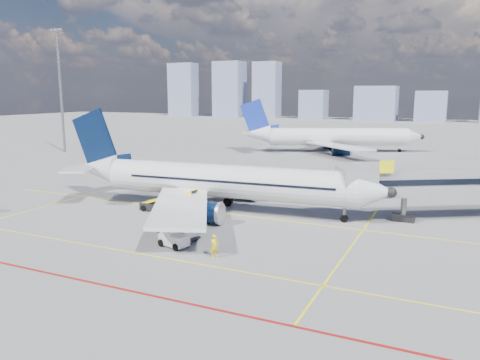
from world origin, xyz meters
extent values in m
plane|color=gray|center=(0.00, 0.00, 0.00)|extent=(420.00, 420.00, 0.00)
cube|color=#FFF00D|center=(0.00, 8.00, 0.01)|extent=(60.00, 0.18, 0.01)
cube|color=#FFF00D|center=(0.00, -6.00, 0.01)|extent=(80.00, 0.15, 0.01)
cube|color=#FFF00D|center=(14.00, 2.00, 0.01)|extent=(0.15, 28.00, 0.01)
cube|color=#FFF00D|center=(-20.00, 8.00, 0.01)|extent=(0.15, 30.00, 0.01)
cube|color=maroon|center=(0.00, -12.00, 0.01)|extent=(90.00, 0.25, 0.01)
cube|color=#909398|center=(22.25, 16.15, 3.90)|extent=(20.84, 13.93, 2.60)
cube|color=black|center=(22.25, 16.15, 4.10)|extent=(20.52, 13.82, 0.55)
cube|color=#909398|center=(12.70, 10.50, 3.90)|extent=(4.49, 4.56, 3.00)
cube|color=black|center=(17.00, 12.80, 0.35)|extent=(2.20, 1.00, 0.70)
cylinder|color=slate|center=(17.00, 12.80, 1.70)|extent=(0.56, 0.56, 2.70)
cube|color=#FFF00D|center=(15.50, 10.30, 5.70)|extent=(1.26, 0.82, 1.20)
cylinder|color=slate|center=(-55.00, 40.00, 12.50)|extent=(0.56, 0.56, 25.00)
cube|color=slate|center=(-55.00, 40.00, 25.20)|extent=(3.20, 0.40, 0.50)
cube|color=#A7A8AE|center=(-56.20, 39.75, 25.20)|extent=(0.60, 0.15, 0.35)
cube|color=#A7A8AE|center=(-55.00, 39.75, 25.20)|extent=(0.60, 0.15, 0.35)
cube|color=#A7A8AE|center=(-53.80, 39.75, 25.20)|extent=(0.60, 0.15, 0.35)
cube|color=gray|center=(-117.96, 190.00, 14.23)|extent=(14.97, 8.48, 28.45)
cube|color=gray|center=(-89.53, 190.00, 14.29)|extent=(14.88, 11.31, 28.59)
cube|color=gray|center=(-68.41, 190.00, 13.94)|extent=(12.65, 9.13, 27.89)
cube|color=gray|center=(-43.69, 190.00, 6.95)|extent=(12.04, 11.02, 13.89)
cube|color=gray|center=(-13.97, 190.00, 7.80)|extent=(18.20, 13.65, 15.61)
cube|color=gray|center=(9.63, 190.00, 6.71)|extent=(12.89, 13.52, 13.43)
cylinder|color=silver|center=(-0.40, 8.91, 3.30)|extent=(27.42, 5.78, 3.54)
cone|color=silver|center=(14.80, 10.18, 3.30)|extent=(3.55, 3.80, 3.54)
sphere|color=black|center=(16.06, 10.28, 3.30)|extent=(1.08, 1.08, 1.00)
cone|color=silver|center=(-16.86, 7.55, 3.80)|extent=(6.08, 4.01, 3.54)
cube|color=black|center=(13.62, 10.08, 3.80)|extent=(1.47, 1.47, 0.41)
cube|color=silver|center=(-2.43, 16.94, 2.33)|extent=(9.40, 15.69, 0.52)
cube|color=silver|center=(-1.08, 0.66, 2.33)|extent=(11.35, 15.40, 0.52)
cylinder|color=#061532|center=(-1.28, 14.12, 1.19)|extent=(3.43, 2.35, 2.09)
cylinder|color=#061532|center=(-0.41, 3.63, 1.19)|extent=(3.43, 2.35, 2.09)
cylinder|color=#A7A8AE|center=(0.43, 14.27, 1.19)|extent=(0.49, 2.16, 2.14)
cylinder|color=#A7A8AE|center=(1.31, 3.77, 1.19)|extent=(0.49, 2.16, 2.14)
cube|color=#061532|center=(-16.86, 7.55, 6.93)|extent=(6.22, 0.80, 7.74)
cube|color=#061532|center=(-14.68, 7.73, 4.75)|extent=(5.12, 0.70, 1.95)
cube|color=silver|center=(-17.46, 10.41, 4.12)|extent=(4.11, 5.66, 0.20)
cube|color=silver|center=(-16.98, 4.62, 4.12)|extent=(4.72, 5.76, 0.20)
cylinder|color=slate|center=(11.81, 9.93, 0.90)|extent=(0.30, 0.30, 1.80)
cylinder|color=black|center=(11.81, 9.93, 0.38)|extent=(0.78, 0.34, 0.76)
cylinder|color=slate|center=(-1.50, 11.19, 0.80)|extent=(0.35, 0.35, 1.60)
cylinder|color=black|center=(-1.50, 11.19, 0.50)|extent=(1.05, 0.73, 1.00)
cylinder|color=slate|center=(-1.11, 6.49, 0.80)|extent=(0.35, 0.35, 1.60)
cylinder|color=black|center=(-1.11, 6.49, 0.50)|extent=(1.05, 0.73, 1.00)
cube|color=black|center=(-0.09, 10.70, 3.57)|extent=(22.26, 1.95, 0.24)
cube|color=black|center=(0.20, 7.21, 3.57)|extent=(22.26, 1.95, 0.24)
cylinder|color=silver|center=(-1.76, 64.68, 3.30)|extent=(28.20, 15.32, 3.79)
cone|color=silver|center=(13.16, 71.32, 3.30)|extent=(4.74, 4.89, 3.79)
sphere|color=black|center=(14.41, 71.87, 3.30)|extent=(1.41, 1.41, 1.07)
cone|color=silver|center=(-17.93, 57.49, 3.83)|extent=(7.23, 5.99, 3.79)
cube|color=black|center=(12.01, 70.80, 3.83)|extent=(1.93, 1.93, 0.44)
cube|color=silver|center=(-6.65, 72.08, 2.26)|extent=(5.07, 16.05, 0.56)
cube|color=silver|center=(0.46, 56.09, 2.26)|extent=(15.31, 14.51, 0.56)
cylinder|color=#061532|center=(-4.50, 69.64, 1.04)|extent=(4.11, 3.47, 2.24)
cylinder|color=#061532|center=(0.08, 59.33, 1.04)|extent=(4.11, 3.47, 2.24)
cylinder|color=#A7A8AE|center=(-2.81, 70.39, 1.04)|extent=(1.24, 2.24, 2.29)
cylinder|color=#A7A8AE|center=(1.77, 60.08, 1.04)|extent=(1.24, 2.24, 2.29)
cube|color=#162C9B|center=(-17.93, 57.49, 7.19)|extent=(6.22, 2.99, 8.29)
cube|color=#162C9B|center=(-15.80, 58.44, 4.86)|extent=(5.13, 2.50, 2.09)
cube|color=silver|center=(-19.55, 60.17, 4.18)|extent=(3.10, 5.54, 0.21)
cube|color=silver|center=(-17.03, 54.49, 4.18)|extent=(5.94, 5.88, 0.21)
cylinder|color=black|center=(-3.68, 66.59, 0.50)|extent=(1.18, 1.00, 1.00)
cylinder|color=black|center=(-1.62, 61.97, 0.50)|extent=(1.18, 1.00, 1.00)
cylinder|color=black|center=(10.23, 70.01, 0.38)|extent=(0.81, 0.56, 0.76)
cube|color=silver|center=(0.76, -3.39, 0.61)|extent=(2.70, 1.91, 0.89)
cube|color=silver|center=(0.34, -3.28, 1.28)|extent=(1.40, 1.52, 0.67)
cube|color=black|center=(0.34, -3.28, 1.50)|extent=(1.28, 1.43, 0.39)
cylinder|color=black|center=(-0.25, -3.75, 0.31)|extent=(0.66, 0.39, 0.62)
cylinder|color=black|center=(0.06, -2.57, 0.31)|extent=(0.66, 0.39, 0.62)
cylinder|color=black|center=(1.47, -4.21, 0.31)|extent=(0.66, 0.39, 0.62)
cylinder|color=black|center=(1.78, -3.03, 0.31)|extent=(0.66, 0.39, 0.62)
cube|color=black|center=(-0.06, -1.37, 0.34)|extent=(4.15, 2.78, 0.19)
cube|color=silver|center=(-0.97, -1.08, 1.27)|extent=(2.05, 2.01, 1.64)
cube|color=silver|center=(0.84, -1.66, 1.27)|extent=(2.05, 2.01, 1.64)
cylinder|color=black|center=(-1.70, -1.62, 0.17)|extent=(0.37, 0.24, 0.34)
cylinder|color=black|center=(-1.25, -0.21, 0.17)|extent=(0.37, 0.24, 0.34)
cylinder|color=black|center=(1.12, -2.53, 0.17)|extent=(0.37, 0.24, 0.34)
cylinder|color=black|center=(1.58, -1.11, 0.17)|extent=(0.37, 0.24, 0.34)
cube|color=black|center=(-6.81, 5.91, 0.50)|extent=(4.73, 1.84, 0.78)
cube|color=black|center=(-5.92, 5.87, 1.67)|extent=(6.71, 1.36, 2.05)
cube|color=#FFF00D|center=(-5.90, 6.49, 1.67)|extent=(6.70, 0.33, 2.14)
cube|color=#FFF00D|center=(-5.95, 5.26, 1.67)|extent=(6.70, 0.33, 2.14)
cylinder|color=black|center=(-8.62, 5.19, 0.33)|extent=(0.68, 0.29, 0.67)
cylinder|color=black|center=(-8.57, 6.75, 0.33)|extent=(0.68, 0.29, 0.67)
cylinder|color=black|center=(-5.06, 5.06, 0.33)|extent=(0.68, 0.29, 0.67)
cylinder|color=black|center=(-5.01, 6.62, 0.33)|extent=(0.68, 0.29, 0.67)
imported|color=yellow|center=(5.04, -4.29, 0.93)|extent=(0.76, 0.81, 1.85)
camera|label=1|loc=(21.28, -34.53, 12.50)|focal=35.00mm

